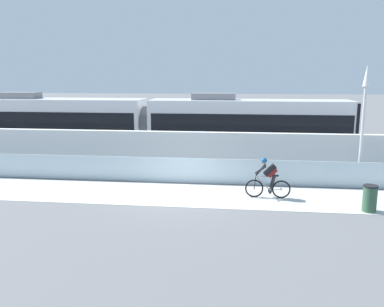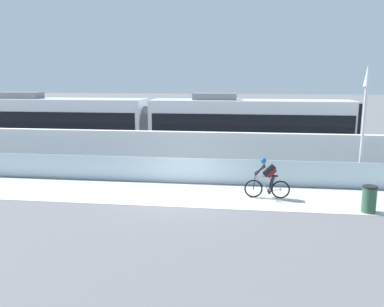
{
  "view_description": "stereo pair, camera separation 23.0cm",
  "coord_description": "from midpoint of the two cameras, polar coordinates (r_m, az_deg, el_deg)",
  "views": [
    {
      "loc": [
        2.29,
        -15.16,
        4.67
      ],
      "look_at": [
        0.22,
        2.35,
        1.25
      ],
      "focal_mm": 36.79,
      "sensor_mm": 36.0,
      "label": 1
    },
    {
      "loc": [
        2.51,
        -15.13,
        4.67
      ],
      "look_at": [
        0.22,
        2.35,
        1.25
      ],
      "focal_mm": 36.79,
      "sensor_mm": 36.0,
      "label": 2
    }
  ],
  "objects": [
    {
      "name": "concrete_barrier_wall",
      "position": [
        19.29,
        0.19,
        0.12
      ],
      "size": [
        32.0,
        0.36,
        2.07
      ],
      "primitive_type": "cube",
      "color": "white",
      "rests_on": "ground"
    },
    {
      "name": "cyclist_on_bike",
      "position": [
        15.67,
        11.3,
        -3.6
      ],
      "size": [
        1.77,
        0.58,
        1.61
      ],
      "color": "black",
      "rests_on": "ground"
    },
    {
      "name": "tram",
      "position": [
        22.79,
        -6.0,
        3.92
      ],
      "size": [
        22.56,
        2.54,
        3.81
      ],
      "color": "silver",
      "rests_on": "ground"
    },
    {
      "name": "tram_rail_far",
      "position": [
        23.31,
        1.41,
        -0.57
      ],
      "size": [
        32.0,
        0.08,
        0.01
      ],
      "primitive_type": "cube",
      "color": "#595654",
      "rests_on": "ground"
    },
    {
      "name": "lamp_post_antenna",
      "position": [
        18.09,
        24.06,
        5.67
      ],
      "size": [
        0.28,
        0.28,
        5.2
      ],
      "color": "gray",
      "rests_on": "ground"
    },
    {
      "name": "glass_parapet",
      "position": [
        17.64,
        -0.55,
        -2.47
      ],
      "size": [
        32.0,
        0.05,
        1.13
      ],
      "primitive_type": "cube",
      "color": "silver",
      "rests_on": "ground"
    },
    {
      "name": "bike_path_deck",
      "position": [
        16.02,
        -1.48,
        -5.94
      ],
      "size": [
        32.0,
        3.2,
        0.01
      ],
      "primitive_type": "cube",
      "color": "beige",
      "rests_on": "ground"
    },
    {
      "name": "trash_bin",
      "position": [
        15.2,
        24.69,
        -6.03
      ],
      "size": [
        0.51,
        0.51,
        0.96
      ],
      "color": "#33593F",
      "rests_on": "ground"
    },
    {
      "name": "ground_plane",
      "position": [
        16.02,
        -1.48,
        -5.96
      ],
      "size": [
        200.0,
        200.0,
        0.0
      ],
      "primitive_type": "plane",
      "color": "slate"
    },
    {
      "name": "tram_rail_near",
      "position": [
        21.91,
        1.01,
        -1.32
      ],
      "size": [
        32.0,
        0.08,
        0.01
      ],
      "primitive_type": "cube",
      "color": "#595654",
      "rests_on": "ground"
    }
  ]
}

